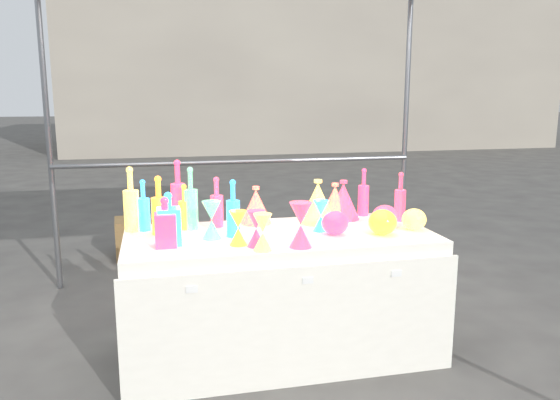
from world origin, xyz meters
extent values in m
plane|color=#63605B|center=(0.00, 0.00, 0.00)|extent=(80.00, 80.00, 0.00)
cylinder|color=gray|center=(-1.50, 1.50, 1.20)|extent=(0.04, 0.04, 2.40)
cylinder|color=gray|center=(1.50, 1.50, 1.20)|extent=(0.04, 0.04, 2.40)
cylinder|color=gray|center=(0.00, 1.47, 1.00)|extent=(3.00, 0.04, 0.04)
cube|color=white|center=(0.00, 0.00, 0.38)|extent=(1.80, 0.80, 0.75)
cube|color=white|center=(0.00, -0.42, 0.34)|extent=(1.84, 0.02, 0.68)
cube|color=white|center=(-0.55, -0.43, 0.60)|extent=(0.06, 0.00, 0.03)
cube|color=white|center=(0.05, -0.43, 0.60)|extent=(0.06, 0.00, 0.03)
cube|color=white|center=(0.55, -0.43, 0.60)|extent=(0.06, 0.00, 0.03)
cube|color=#AFA492|center=(4.00, 14.00, 3.00)|extent=(14.00, 6.00, 6.00)
cube|color=olive|center=(-0.85, 2.28, 0.19)|extent=(0.54, 0.41, 0.38)
cube|color=olive|center=(0.85, 2.33, 0.03)|extent=(0.91, 0.74, 0.07)
camera|label=1|loc=(-0.70, -3.04, 1.55)|focal=35.00mm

